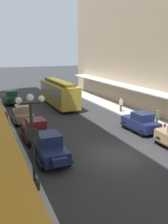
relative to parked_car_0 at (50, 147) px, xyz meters
The scene contains 14 objects.
ground_plane 4.82m from the parked_car_0, 13.78° to the right, with size 200.00×200.00×0.00m, color #2D2D30.
sidewalk_left 3.24m from the parked_car_0, 158.86° to the right, with size 3.00×60.00×0.15m, color #B7B5AD.
parked_car_0 is the anchor object (origin of this frame).
parked_car_1 4.30m from the parked_car_0, 91.01° to the left, with size 2.19×4.28×1.84m.
parked_car_3 9.65m from the parked_car_0, 15.49° to the left, with size 2.25×4.30×1.84m.
parked_car_4 9.96m from the parked_car_0, 91.21° to the left, with size 2.22×4.29×1.84m.
parked_car_5 19.77m from the parked_car_0, 90.51° to the left, with size 2.16×4.27×1.84m.
streetcar 16.52m from the parked_car_0, 70.52° to the left, with size 2.62×9.63×3.46m.
lamp_post_with_clock 4.42m from the parked_car_0, 117.51° to the right, with size 1.42×0.44×5.16m.
fire_hydrant 11.01m from the parked_car_0, ahead, with size 0.24×0.24×0.82m.
pedestrian_1 8.35m from the parked_car_0, 104.40° to the left, with size 0.36×0.24×1.64m.
pedestrian_2 11.84m from the parked_car_0, 14.30° to the left, with size 0.36×0.24×1.64m.
pedestrian_3 14.61m from the parked_car_0, 39.38° to the left, with size 0.36×0.24×1.64m.
pedestrian_4 3.99m from the parked_car_0, 135.63° to the left, with size 0.36×0.28×1.67m.
Camera 1 is at (-8.50, -13.90, 7.34)m, focal length 38.72 mm.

